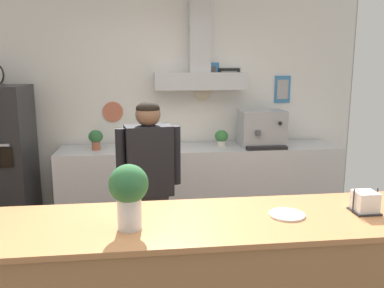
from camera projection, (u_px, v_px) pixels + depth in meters
The scene contains 11 objects.
back_wall_assembly at pixel (161, 95), 4.77m from camera, with size 4.98×2.73×2.83m.
back_prep_counter at pixel (201, 185), 4.80m from camera, with size 3.28×0.61×0.92m.
pizza_oven at pixel (0, 163), 4.33m from camera, with size 0.65×0.70×1.76m.
shop_worker at pixel (150, 188), 3.35m from camera, with size 0.53×0.28×1.58m.
espresso_machine at pixel (262, 129), 4.73m from camera, with size 0.52×0.45×0.42m.
potted_rosemary at pixel (96, 138), 4.53m from camera, with size 0.16×0.16×0.23m.
potted_basil at pixel (221, 137), 4.74m from camera, with size 0.16×0.16×0.19m.
potted_thyme at pixel (132, 138), 4.57m from camera, with size 0.21×0.21×0.23m.
basil_vase at pixel (129, 193), 2.02m from camera, with size 0.20×0.20×0.34m.
condiment_plate at pixel (287, 215), 2.23m from camera, with size 0.20×0.20×0.01m.
napkin_holder at pixel (365, 203), 2.27m from camera, with size 0.15×0.14×0.14m.
Camera 1 is at (-0.19, -2.50, 1.86)m, focal length 37.63 mm.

